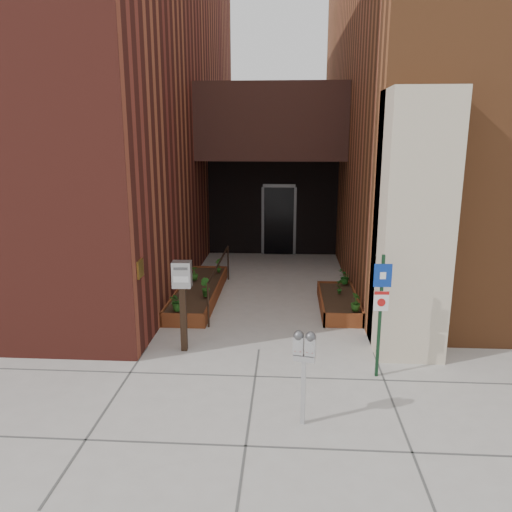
# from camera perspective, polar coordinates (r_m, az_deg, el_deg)

# --- Properties ---
(ground) EXTENTS (80.00, 80.00, 0.00)m
(ground) POSITION_cam_1_polar(r_m,az_deg,el_deg) (8.94, 0.33, -10.66)
(ground) COLOR #9E9991
(ground) RESTS_ON ground
(architecture) EXTENTS (20.00, 14.60, 10.00)m
(architecture) POSITION_cam_1_polar(r_m,az_deg,el_deg) (15.09, 1.24, 18.67)
(architecture) COLOR maroon
(architecture) RESTS_ON ground
(planter_left) EXTENTS (0.90, 3.60, 0.30)m
(planter_left) POSITION_cam_1_polar(r_m,az_deg,el_deg) (11.58, -6.59, -4.25)
(planter_left) COLOR maroon
(planter_left) RESTS_ON ground
(planter_right) EXTENTS (0.80, 2.20, 0.30)m
(planter_right) POSITION_cam_1_polar(r_m,az_deg,el_deg) (10.98, 9.41, -5.35)
(planter_right) COLOR maroon
(planter_right) RESTS_ON ground
(handrail) EXTENTS (0.04, 3.34, 0.90)m
(handrail) POSITION_cam_1_polar(r_m,az_deg,el_deg) (11.28, -4.21, -1.43)
(handrail) COLOR black
(handrail) RESTS_ON ground
(parking_meter) EXTENTS (0.30, 0.16, 1.30)m
(parking_meter) POSITION_cam_1_polar(r_m,az_deg,el_deg) (6.47, 5.53, -10.94)
(parking_meter) COLOR #B6B6B8
(parking_meter) RESTS_ON ground
(sign_post) EXTENTS (0.27, 0.07, 1.96)m
(sign_post) POSITION_cam_1_polar(r_m,az_deg,el_deg) (7.81, 14.08, -5.28)
(sign_post) COLOR #12321B
(sign_post) RESTS_ON ground
(payment_dropbox) EXTENTS (0.33, 0.26, 1.61)m
(payment_dropbox) POSITION_cam_1_polar(r_m,az_deg,el_deg) (8.61, -8.42, -3.52)
(payment_dropbox) COLOR black
(payment_dropbox) RESTS_ON ground
(shrub_left_a) EXTENTS (0.49, 0.49, 0.39)m
(shrub_left_a) POSITION_cam_1_polar(r_m,az_deg,el_deg) (10.00, -8.94, -5.08)
(shrub_left_a) COLOR #1F5418
(shrub_left_a) RESTS_ON planter_left
(shrub_left_b) EXTENTS (0.31, 0.31, 0.40)m
(shrub_left_b) POSITION_cam_1_polar(r_m,az_deg,el_deg) (10.76, -5.83, -3.59)
(shrub_left_b) COLOR #205718
(shrub_left_b) RESTS_ON planter_left
(shrub_left_c) EXTENTS (0.23, 0.23, 0.33)m
(shrub_left_c) POSITION_cam_1_polar(r_m,az_deg,el_deg) (12.00, -7.08, -1.95)
(shrub_left_c) COLOR #285D1A
(shrub_left_c) RESTS_ON planter_left
(shrub_left_d) EXTENTS (0.26, 0.26, 0.36)m
(shrub_left_d) POSITION_cam_1_polar(r_m,az_deg,el_deg) (12.59, -4.32, -1.06)
(shrub_left_d) COLOR #24621C
(shrub_left_d) RESTS_ON planter_left
(shrub_right_a) EXTENTS (0.27, 0.27, 0.35)m
(shrub_right_a) POSITION_cam_1_polar(r_m,az_deg,el_deg) (10.06, 11.33, -5.18)
(shrub_right_a) COLOR #204F16
(shrub_right_a) RESTS_ON planter_right
(shrub_right_b) EXTENTS (0.19, 0.19, 0.33)m
(shrub_right_b) POSITION_cam_1_polar(r_m,az_deg,el_deg) (11.05, 9.56, -3.43)
(shrub_right_b) COLOR #1D5819
(shrub_right_b) RESTS_ON planter_right
(shrub_right_c) EXTENTS (0.42, 0.42, 0.34)m
(shrub_right_c) POSITION_cam_1_polar(r_m,az_deg,el_deg) (11.76, 10.12, -2.38)
(shrub_right_c) COLOR #1B5D1A
(shrub_right_c) RESTS_ON planter_right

